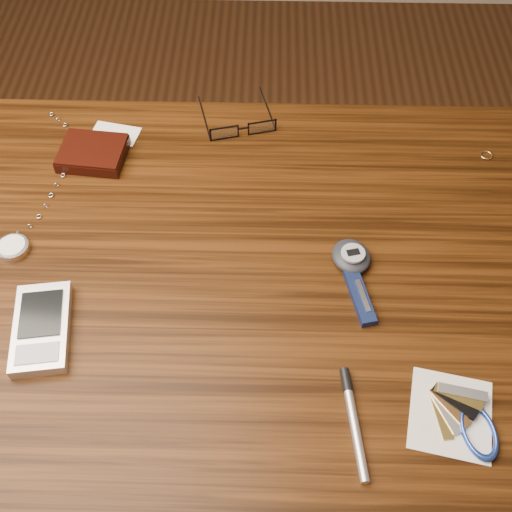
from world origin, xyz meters
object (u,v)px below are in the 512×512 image
(desk, at_px, (211,314))
(silver_pen, at_px, (352,414))
(pocket_watch, at_px, (16,242))
(wallet_and_card, at_px, (93,153))
(notepad_keys, at_px, (464,420))
(pocket_knife, at_px, (359,295))
(pda_phone, at_px, (42,328))
(pedometer, at_px, (351,256))
(eyeglasses, at_px, (242,128))

(desk, distance_m, silver_pen, 0.29)
(pocket_watch, bearing_deg, desk, -9.18)
(wallet_and_card, bearing_deg, silver_pen, -48.13)
(notepad_keys, bearing_deg, pocket_knife, 122.72)
(pda_phone, height_order, pedometer, pedometer)
(pocket_watch, xyz_separation_m, notepad_keys, (0.57, -0.24, -0.00))
(desk, distance_m, wallet_and_card, 0.31)
(pedometer, bearing_deg, eyeglasses, 121.83)
(pocket_watch, xyz_separation_m, pedometer, (0.46, -0.02, 0.00))
(pda_phone, height_order, notepad_keys, pda_phone)
(wallet_and_card, xyz_separation_m, pocket_watch, (-0.08, -0.17, -0.00))
(pda_phone, bearing_deg, pocket_watch, 116.24)
(desk, bearing_deg, pocket_knife, -9.47)
(wallet_and_card, relative_size, pedometer, 1.87)
(pocket_knife, bearing_deg, pda_phone, -171.32)
(wallet_and_card, height_order, notepad_keys, wallet_and_card)
(eyeglasses, distance_m, pocket_knife, 0.35)
(pedometer, height_order, silver_pen, pedometer)
(pedometer, bearing_deg, wallet_and_card, 153.58)
(desk, xyz_separation_m, wallet_and_card, (-0.19, 0.22, 0.11))
(silver_pen, bearing_deg, pocket_knife, 83.19)
(desk, xyz_separation_m, pda_phone, (-0.20, -0.09, 0.11))
(notepad_keys, bearing_deg, wallet_and_card, 140.00)
(pocket_watch, xyz_separation_m, pocket_knife, (0.46, -0.08, -0.00))
(pedometer, xyz_separation_m, silver_pen, (-0.01, -0.22, -0.01))
(eyeglasses, xyz_separation_m, pda_phone, (-0.23, -0.37, -0.00))
(desk, xyz_separation_m, notepad_keys, (0.31, -0.20, 0.11))
(wallet_and_card, xyz_separation_m, pda_phone, (-0.01, -0.31, -0.00))
(wallet_and_card, bearing_deg, pda_phone, -91.74)
(notepad_keys, bearing_deg, pocket_watch, 156.99)
(eyeglasses, height_order, pda_phone, eyeglasses)
(pda_phone, bearing_deg, pocket_knife, 8.68)
(eyeglasses, xyz_separation_m, notepad_keys, (0.27, -0.48, -0.01))
(eyeglasses, relative_size, silver_pen, 0.99)
(wallet_and_card, relative_size, notepad_keys, 1.09)
(pocket_watch, height_order, silver_pen, pocket_watch)
(notepad_keys, height_order, silver_pen, notepad_keys)
(desk, relative_size, wallet_and_card, 7.75)
(notepad_keys, bearing_deg, eyeglasses, 119.48)
(desk, relative_size, pda_phone, 7.52)
(eyeglasses, bearing_deg, notepad_keys, -60.52)
(desk, xyz_separation_m, pocket_watch, (-0.27, 0.04, 0.11))
(notepad_keys, bearing_deg, desk, 146.88)
(eyeglasses, bearing_deg, silver_pen, -73.16)
(wallet_and_card, distance_m, eyeglasses, 0.23)
(wallet_and_card, bearing_deg, pedometer, -26.42)
(pocket_watch, distance_m, notepad_keys, 0.62)
(desk, relative_size, notepad_keys, 8.43)
(pocket_watch, bearing_deg, wallet_and_card, 66.00)
(notepad_keys, relative_size, silver_pen, 0.88)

